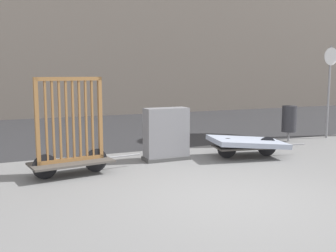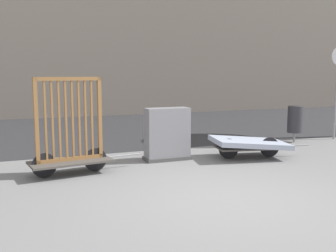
{
  "view_description": "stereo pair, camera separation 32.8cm",
  "coord_description": "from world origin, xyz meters",
  "px_view_note": "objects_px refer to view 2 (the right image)",
  "views": [
    {
      "loc": [
        -3.3,
        -5.03,
        1.93
      ],
      "look_at": [
        0.0,
        2.38,
        0.84
      ],
      "focal_mm": 42.0,
      "sensor_mm": 36.0,
      "label": 1
    },
    {
      "loc": [
        -2.99,
        -5.15,
        1.93
      ],
      "look_at": [
        0.0,
        2.38,
        0.84
      ],
      "focal_mm": 42.0,
      "sensor_mm": 36.0,
      "label": 2
    }
  ],
  "objects_px": {
    "bike_cart_with_bedframe": "(70,142)",
    "bike_cart_with_mattress": "(250,144)",
    "utility_cabinet": "(167,136)",
    "trash_bin": "(295,120)"
  },
  "relations": [
    {
      "from": "bike_cart_with_bedframe",
      "to": "bike_cart_with_mattress",
      "type": "distance_m",
      "value": 4.02
    },
    {
      "from": "utility_cabinet",
      "to": "trash_bin",
      "type": "height_order",
      "value": "utility_cabinet"
    },
    {
      "from": "trash_bin",
      "to": "bike_cart_with_bedframe",
      "type": "bearing_deg",
      "value": -168.36
    },
    {
      "from": "bike_cart_with_bedframe",
      "to": "bike_cart_with_mattress",
      "type": "relative_size",
      "value": 0.95
    },
    {
      "from": "bike_cart_with_mattress",
      "to": "trash_bin",
      "type": "height_order",
      "value": "trash_bin"
    },
    {
      "from": "utility_cabinet",
      "to": "trash_bin",
      "type": "relative_size",
      "value": 1.15
    },
    {
      "from": "trash_bin",
      "to": "utility_cabinet",
      "type": "bearing_deg",
      "value": -169.1
    },
    {
      "from": "bike_cart_with_bedframe",
      "to": "utility_cabinet",
      "type": "xyz_separation_m",
      "value": [
        2.19,
        0.51,
        -0.08
      ]
    },
    {
      "from": "bike_cart_with_mattress",
      "to": "utility_cabinet",
      "type": "relative_size",
      "value": 2.02
    },
    {
      "from": "bike_cart_with_bedframe",
      "to": "bike_cart_with_mattress",
      "type": "bearing_deg",
      "value": -8.32
    }
  ]
}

